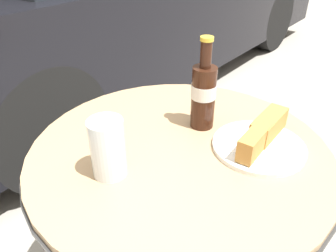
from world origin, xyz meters
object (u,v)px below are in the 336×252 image
object	(u,v)px
bistro_table	(179,188)
cola_bottle_left	(204,93)
lunch_plate_near	(261,139)
drinking_glass	(108,150)

from	to	relation	value
bistro_table	cola_bottle_left	xyz separation A→B (m)	(0.13, 0.02, 0.24)
bistro_table	lunch_plate_near	bearing A→B (deg)	-50.92
drinking_glass	lunch_plate_near	xyz separation A→B (m)	(0.31, -0.22, -0.04)
cola_bottle_left	drinking_glass	size ratio (longest dim) A/B	1.82
cola_bottle_left	lunch_plate_near	xyz separation A→B (m)	(0.00, -0.18, -0.08)
cola_bottle_left	drinking_glass	xyz separation A→B (m)	(-0.30, 0.05, -0.04)
drinking_glass	lunch_plate_near	distance (m)	0.38
cola_bottle_left	lunch_plate_near	distance (m)	0.19
bistro_table	lunch_plate_near	world-z (taller)	lunch_plate_near
drinking_glass	lunch_plate_near	world-z (taller)	drinking_glass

